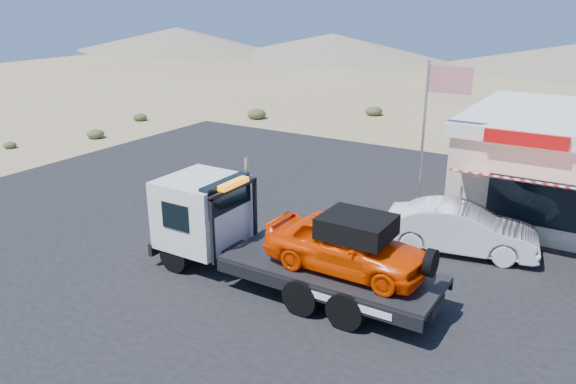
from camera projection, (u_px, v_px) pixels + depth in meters
name	position (u px, v px, depth m)	size (l,w,h in m)	color
ground	(241.00, 241.00, 19.48)	(120.00, 120.00, 0.00)	#927C53
asphalt_lot	(332.00, 224.00, 20.90)	(32.00, 24.00, 0.02)	black
tow_truck	(282.00, 236.00, 16.03)	(8.68, 2.58, 2.90)	black
white_sedan	(461.00, 229.00, 18.44)	(1.69, 4.86, 1.60)	silver
flagpole	(431.00, 127.00, 19.42)	(1.55, 0.10, 6.00)	#99999E
desert_scrub	(196.00, 129.00, 34.88)	(24.56, 33.65, 0.71)	#3A4123
distant_hills	(445.00, 51.00, 68.04)	(126.00, 48.00, 4.20)	#726B59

